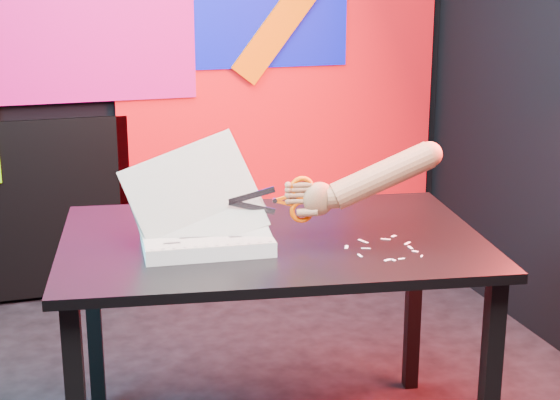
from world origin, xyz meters
name	(u,v)px	position (x,y,z in m)	size (l,w,h in m)	color
room	(216,38)	(0.00, 0.00, 1.35)	(3.01, 3.01, 2.71)	black
backdrop	(160,97)	(0.06, 1.46, 0.96)	(2.88, 0.05, 2.08)	red
work_table	(272,261)	(0.14, -0.09, 0.67)	(1.40, 1.04, 0.75)	black
printout_stack	(205,237)	(-0.08, -0.13, 0.78)	(0.44, 0.30, 0.35)	silver
scissors	(296,200)	(0.19, -0.17, 0.88)	(0.26, 0.05, 0.15)	#AAABB1
hand_forearm	(372,179)	(0.42, -0.21, 0.94)	(0.46, 0.14, 0.22)	#A66139
paper_clippings	(384,248)	(0.43, -0.30, 0.75)	(0.21, 0.22, 0.00)	silver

